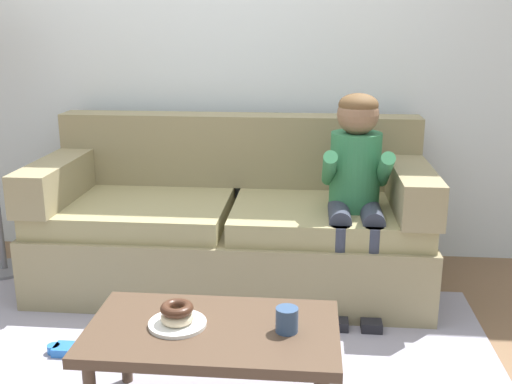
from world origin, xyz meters
TOP-DOWN VIEW (x-y plane):
  - ground at (0.00, 0.00)m, footprint 10.00×10.00m
  - wall_back at (0.00, 1.40)m, footprint 8.00×0.10m
  - couch at (0.10, 0.85)m, footprint 2.11×0.90m
  - coffee_table at (0.19, -0.40)m, footprint 0.91×0.51m
  - person_child at (0.76, 0.64)m, footprint 0.34×0.58m
  - plate at (0.06, -0.40)m, footprint 0.21×0.21m
  - donut at (0.06, -0.40)m, footprint 0.15×0.15m
  - donut_second at (0.06, -0.40)m, footprint 0.12×0.12m
  - mug at (0.45, -0.41)m, footprint 0.08×0.08m
  - toy_controller at (-0.52, -0.02)m, footprint 0.23×0.09m

SIDE VIEW (x-z plane):
  - ground at x=0.00m, z-range 0.00..0.00m
  - toy_controller at x=-0.52m, z-range 0.00..0.05m
  - couch at x=0.10m, z-range -0.12..0.80m
  - coffee_table at x=0.19m, z-range 0.15..0.53m
  - plate at x=0.06m, z-range 0.38..0.40m
  - donut at x=0.06m, z-range 0.40..0.43m
  - mug at x=0.45m, z-range 0.38..0.47m
  - donut_second at x=0.06m, z-range 0.43..0.47m
  - person_child at x=0.76m, z-range 0.12..1.22m
  - wall_back at x=0.00m, z-range 0.00..2.80m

